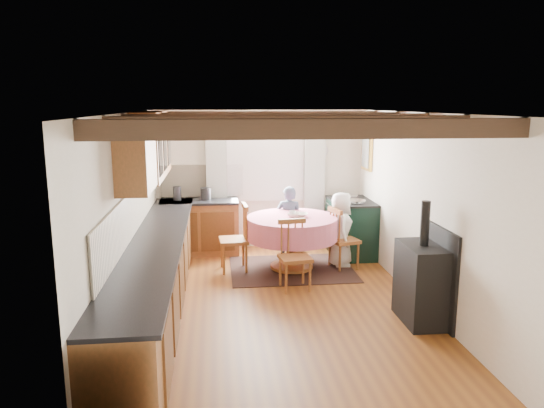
{
  "coord_description": "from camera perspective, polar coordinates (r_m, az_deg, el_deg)",
  "views": [
    {
      "loc": [
        -0.75,
        -6.01,
        2.51
      ],
      "look_at": [
        0.0,
        0.8,
        1.15
      ],
      "focal_mm": 33.59,
      "sensor_mm": 36.0,
      "label": 1
    }
  ],
  "objects": [
    {
      "name": "chair_right",
      "position": [
        7.91,
        8.08,
        -3.78
      ],
      "size": [
        0.52,
        0.51,
        0.96
      ],
      "primitive_type": null,
      "rotation": [
        0.0,
        0.0,
        1.83
      ],
      "color": "brown",
      "rests_on": "floor"
    },
    {
      "name": "wall_plate",
      "position": [
        8.95,
        5.36,
        5.98
      ],
      "size": [
        0.3,
        0.02,
        0.3
      ],
      "primitive_type": "cylinder",
      "rotation": [
        1.57,
        0.0,
        0.0
      ],
      "color": "silver",
      "rests_on": "wall_back"
    },
    {
      "name": "curtain_rod",
      "position": [
        8.71,
        -0.7,
        9.18
      ],
      "size": [
        2.0,
        0.03,
        0.03
      ],
      "primitive_type": "cylinder",
      "rotation": [
        0.0,
        1.57,
        0.0
      ],
      "color": "black",
      "rests_on": "wall_back"
    },
    {
      "name": "curtain_right",
      "position": [
        8.94,
        4.75,
        2.11
      ],
      "size": [
        0.35,
        0.1,
        2.1
      ],
      "primitive_type": "cube",
      "color": "#9B9E97",
      "rests_on": "wall_back"
    },
    {
      "name": "canister_wide",
      "position": [
        8.6,
        -7.42,
        1.15
      ],
      "size": [
        0.18,
        0.18,
        0.2
      ],
      "primitive_type": "cylinder",
      "color": "#262628",
      "rests_on": "worktop_back"
    },
    {
      "name": "beam_e",
      "position": [
        8.05,
        -0.95,
        9.8
      ],
      "size": [
        3.6,
        0.16,
        0.16
      ],
      "primitive_type": "cube",
      "color": "#39251A",
      "rests_on": "ceiling"
    },
    {
      "name": "wall_picture",
      "position": [
        8.72,
        10.58,
        5.71
      ],
      "size": [
        0.04,
        0.5,
        0.6
      ],
      "primitive_type": "cube",
      "color": "gold",
      "rests_on": "wall_right"
    },
    {
      "name": "base_cabinet_back",
      "position": [
        8.72,
        -8.09,
        -2.63
      ],
      "size": [
        1.3,
        0.6,
        0.88
      ],
      "primitive_type": "cube",
      "color": "#97542C",
      "rests_on": "floor"
    },
    {
      "name": "wall_cabinet_solid",
      "position": [
        5.81,
        -15.0,
        4.82
      ],
      "size": [
        0.34,
        0.9,
        0.7
      ],
      "primitive_type": "cube",
      "color": "#97542C",
      "rests_on": "wall_left"
    },
    {
      "name": "chair_left",
      "position": [
        7.71,
        -4.33,
        -3.8
      ],
      "size": [
        0.49,
        0.47,
        1.03
      ],
      "primitive_type": null,
      "rotation": [
        0.0,
        0.0,
        -1.5
      ],
      "color": "brown",
      "rests_on": "floor"
    },
    {
      "name": "base_cabinet_left",
      "position": [
        6.4,
        -12.78,
        -7.93
      ],
      "size": [
        0.6,
        5.3,
        0.88
      ],
      "primitive_type": "cube",
      "color": "#97542C",
      "rests_on": "floor"
    },
    {
      "name": "worktop_back",
      "position": [
        8.6,
        -8.18,
        0.32
      ],
      "size": [
        1.3,
        0.64,
        0.04
      ],
      "primitive_type": "cube",
      "color": "black",
      "rests_on": "base_cabinet_back"
    },
    {
      "name": "window_frame",
      "position": [
        8.84,
        -0.74,
        5.31
      ],
      "size": [
        1.34,
        0.03,
        1.54
      ],
      "primitive_type": "cube",
      "color": "white",
      "rests_on": "wall_back"
    },
    {
      "name": "floor",
      "position": [
        6.56,
        0.79,
        -11.28
      ],
      "size": [
        3.6,
        5.5,
        0.0
      ],
      "primitive_type": "cube",
      "color": "brown",
      "rests_on": "ground"
    },
    {
      "name": "dining_table",
      "position": [
        7.77,
        2.24,
        -4.44
      ],
      "size": [
        1.37,
        1.37,
        0.83
      ],
      "primitive_type": null,
      "color": "#CF668B",
      "rests_on": "floor"
    },
    {
      "name": "rug",
      "position": [
        7.89,
        2.22,
        -7.29
      ],
      "size": [
        1.87,
        1.45,
        0.01
      ],
      "primitive_type": "cube",
      "color": "black",
      "rests_on": "floor"
    },
    {
      "name": "wall_back",
      "position": [
        8.89,
        -1.39,
        2.75
      ],
      "size": [
        3.6,
        0.0,
        2.4
      ],
      "primitive_type": "cube",
      "color": "silver",
      "rests_on": "ground"
    },
    {
      "name": "beam_b",
      "position": [
        5.07,
        2.27,
        8.96
      ],
      "size": [
        3.6,
        0.16,
        0.16
      ],
      "primitive_type": "cube",
      "color": "#39251A",
      "rests_on": "ceiling"
    },
    {
      "name": "wall_left",
      "position": [
        6.24,
        -15.82,
        -1.32
      ],
      "size": [
        0.0,
        5.5,
        2.4
      ],
      "primitive_type": "cube",
      "color": "silver",
      "rests_on": "ground"
    },
    {
      "name": "wall_front",
      "position": [
        3.59,
        6.35,
        -10.21
      ],
      "size": [
        3.6,
        0.0,
        2.4
      ],
      "primitive_type": "cube",
      "color": "silver",
      "rests_on": "ground"
    },
    {
      "name": "cup",
      "position": [
        7.66,
        2.31,
        -1.11
      ],
      "size": [
        0.14,
        0.14,
        0.09
      ],
      "primitive_type": "imported",
      "rotation": [
        0.0,
        0.0,
        0.74
      ],
      "color": "silver",
      "rests_on": "dining_table"
    },
    {
      "name": "child_right",
      "position": [
        7.99,
        7.69,
        -2.83
      ],
      "size": [
        0.42,
        0.6,
        1.17
      ],
      "primitive_type": "imported",
      "rotation": [
        0.0,
        0.0,
        1.48
      ],
      "color": "white",
      "rests_on": "floor"
    },
    {
      "name": "child_far",
      "position": [
        8.28,
        1.93,
        -2.1
      ],
      "size": [
        0.5,
        0.4,
        1.2
      ],
      "primitive_type": "imported",
      "rotation": [
        0.0,
        0.0,
        2.85
      ],
      "color": "#3D4C62",
      "rests_on": "floor"
    },
    {
      "name": "canister_tall",
      "position": [
        8.61,
        -10.59,
        1.18
      ],
      "size": [
        0.14,
        0.14,
        0.23
      ],
      "primitive_type": "cylinder",
      "color": "#262628",
      "rests_on": "worktop_back"
    },
    {
      "name": "worktop_left",
      "position": [
        6.27,
        -12.78,
        -3.95
      ],
      "size": [
        0.64,
        5.3,
        0.04
      ],
      "primitive_type": "cube",
      "color": "black",
      "rests_on": "base_cabinet_left"
    },
    {
      "name": "bowl_b",
      "position": [
        7.65,
        2.45,
        -1.28
      ],
      "size": [
        0.27,
        0.27,
        0.06
      ],
      "primitive_type": "imported",
      "rotation": [
        0.0,
        0.0,
        5.4
      ],
      "color": "silver",
      "rests_on": "dining_table"
    },
    {
      "name": "wall_cabinet_glass",
      "position": [
        7.29,
        -13.29,
        6.52
      ],
      "size": [
        0.34,
        1.8,
        0.9
      ],
      "primitive_type": "cube",
      "color": "#97542C",
      "rests_on": "wall_left"
    },
    {
      "name": "beam_c",
      "position": [
        6.06,
        0.84,
        9.33
      ],
      "size": [
        3.6,
        0.16,
        0.16
      ],
      "primitive_type": "cube",
      "color": "#39251A",
      "rests_on": "ceiling"
    },
    {
      "name": "chair_near",
      "position": [
        6.95,
        2.6,
        -5.78
      ],
      "size": [
        0.46,
        0.48,
        0.96
      ],
      "primitive_type": null,
      "rotation": [
        0.0,
        0.0,
        0.13
      ],
      "color": "brown",
      "rests_on": "floor"
    },
    {
      "name": "beam_a",
      "position": [
        4.09,
        4.38,
        8.39
      ],
      "size": [
        3.6,
        0.16,
        0.16
      ],
      "primitive_type": "cube",
      "color": "#39251A",
      "rests_on": "ceiling"
    },
    {
      "name": "splash_back",
      "position": [
        8.84,
        -7.85,
        2.6
      ],
      "size": [
        1.4,
        0.02,
        0.55
      ],
      "primitive_type": "cube",
      "color": "beige",
      "rests_on": "wall_back"
    },
    {
      "name": "splash_left",
      "position": [
        6.53,
        -15.23,
        -0.75
      ],
      "size": [
        0.02,
        4.5,
        0.55
      ],
      "primitive_type": "cube",
      "color": "beige",
      "rests_on": "wall_left"
    },
    {
      "name": "ceiling",
      "position": [
        6.06,
        0.85,
        10.18
      ],
      "size": [
        3.6,
        5.5,
        0.0
      ],
      "primitive_type": "cube",
      "color": "white",
      "rests_on": "ground"
    },
    {
      "name": "beam_d",
      "position": [
        7.05,
        -0.18,
        9.6
      ],
      "size": [
        3.6,
        0.16,
        0.16
      ],
      "primitive_type": "cube",
      "color": "#39251A",
      "rests_on": "ceiling"
    },
    {
      "name": "curtain_left",
      "position": [
        8.78,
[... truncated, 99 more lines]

